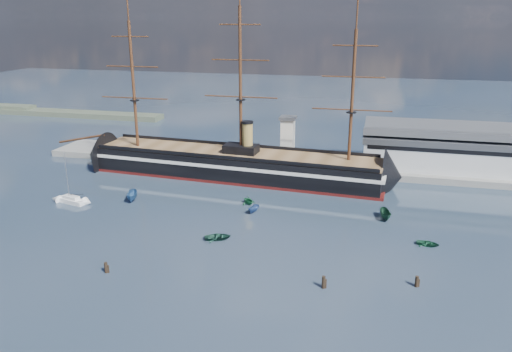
# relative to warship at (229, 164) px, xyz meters

# --- Properties ---
(ground) EXTENTS (600.00, 600.00, 0.00)m
(ground) POSITION_rel_warship_xyz_m (12.49, -20.00, -4.04)
(ground) COLOR #1F3144
(ground) RESTS_ON ground
(quay) EXTENTS (180.00, 18.00, 2.00)m
(quay) POSITION_rel_warship_xyz_m (22.49, 16.00, -4.04)
(quay) COLOR slate
(quay) RESTS_ON ground
(warehouse) EXTENTS (63.00, 21.00, 11.60)m
(warehouse) POSITION_rel_warship_xyz_m (70.49, 20.00, 3.95)
(warehouse) COLOR #B7BABC
(warehouse) RESTS_ON ground
(quay_tower) EXTENTS (5.00, 5.00, 15.00)m
(quay_tower) POSITION_rel_warship_xyz_m (15.49, 13.00, 5.72)
(quay_tower) COLOR silver
(quay_tower) RESTS_ON ground
(shoreline) EXTENTS (120.00, 10.00, 4.00)m
(shoreline) POSITION_rel_warship_xyz_m (-126.74, 75.00, -2.59)
(shoreline) COLOR #3F4C38
(shoreline) RESTS_ON ground
(warship) EXTENTS (113.40, 22.29, 53.94)m
(warship) POSITION_rel_warship_xyz_m (0.00, 0.00, 0.00)
(warship) COLOR black
(warship) RESTS_ON ground
(sailboat) EXTENTS (8.94, 4.54, 13.73)m
(sailboat) POSITION_rel_warship_xyz_m (-33.72, -32.09, -3.16)
(sailboat) COLOR white
(sailboat) RESTS_ON ground
(motorboat_a) EXTENTS (8.22, 5.17, 3.09)m
(motorboat_a) POSITION_rel_warship_xyz_m (-18.91, -26.71, -4.04)
(motorboat_a) COLOR #2C568A
(motorboat_a) RESTS_ON ground
(motorboat_b) EXTENTS (2.77, 3.94, 1.71)m
(motorboat_b) POSITION_rel_warship_xyz_m (10.86, -44.29, -4.04)
(motorboat_b) COLOR #1D4739
(motorboat_b) RESTS_ON ground
(motorboat_c) EXTENTS (5.44, 3.14, 2.05)m
(motorboat_c) POSITION_rel_warship_xyz_m (14.60, -26.97, -4.04)
(motorboat_c) COLOR navy
(motorboat_c) RESTS_ON ground
(motorboat_d) EXTENTS (6.65, 6.98, 2.47)m
(motorboat_d) POSITION_rel_warship_xyz_m (11.72, -21.59, -4.04)
(motorboat_d) COLOR #1A6438
(motorboat_d) RESTS_ON ground
(motorboat_e) EXTENTS (1.63, 3.11, 1.38)m
(motorboat_e) POSITION_rel_warship_xyz_m (55.51, -36.27, -4.04)
(motorboat_e) COLOR #174A31
(motorboat_e) RESTS_ON ground
(motorboat_f) EXTENTS (7.46, 3.91, 2.84)m
(motorboat_f) POSITION_rel_warship_xyz_m (46.61, -23.45, -4.04)
(motorboat_f) COLOR #19402C
(motorboat_f) RESTS_ON ground
(piling_near_left) EXTENTS (0.64, 0.64, 2.85)m
(piling_near_left) POSITION_rel_warship_xyz_m (-5.16, -63.80, -4.04)
(piling_near_left) COLOR black
(piling_near_left) RESTS_ON ground
(piling_near_right) EXTENTS (0.64, 0.64, 3.08)m
(piling_near_right) POSITION_rel_warship_xyz_m (35.87, -59.36, -4.04)
(piling_near_right) COLOR black
(piling_near_right) RESTS_ON ground
(piling_far_right) EXTENTS (0.64, 0.64, 2.80)m
(piling_far_right) POSITION_rel_warship_xyz_m (52.21, -54.74, -4.04)
(piling_far_right) COLOR black
(piling_far_right) RESTS_ON ground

